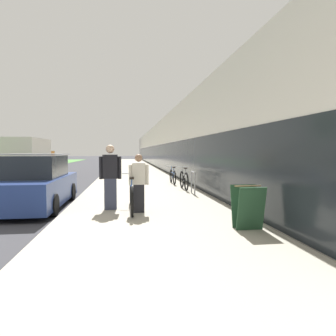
{
  "coord_description": "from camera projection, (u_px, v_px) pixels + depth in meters",
  "views": [
    {
      "loc": [
        4.86,
        -5.61,
        1.74
      ],
      "look_at": [
        7.35,
        12.22,
        0.74
      ],
      "focal_mm": 32.0,
      "sensor_mm": 36.0,
      "label": 1
    }
  ],
  "objects": [
    {
      "name": "person_rider",
      "position": [
        139.0,
        183.0,
        7.77
      ],
      "size": [
        0.51,
        0.2,
        1.51
      ],
      "color": "black",
      "rests_on": "sidewalk_slab"
    },
    {
      "name": "sidewalk_slab",
      "position": [
        134.0,
        170.0,
        26.5
      ],
      "size": [
        4.67,
        70.0,
        0.15
      ],
      "color": "#B2AA99",
      "rests_on": "ground"
    },
    {
      "name": "moving_truck",
      "position": [
        28.0,
        158.0,
        20.28
      ],
      "size": [
        2.29,
        6.05,
        2.6
      ],
      "color": "orange",
      "rests_on": "ground"
    },
    {
      "name": "storefront_facade",
      "position": [
        195.0,
        147.0,
        35.3
      ],
      "size": [
        10.01,
        70.0,
        4.53
      ],
      "color": "silver",
      "rests_on": "ground"
    },
    {
      "name": "cruiser_bike_nearest",
      "position": [
        184.0,
        180.0,
        12.51
      ],
      "size": [
        0.52,
        1.72,
        0.94
      ],
      "color": "black",
      "rests_on": "sidewalk_slab"
    },
    {
      "name": "tandem_bicycle",
      "position": [
        131.0,
        195.0,
        8.08
      ],
      "size": [
        0.52,
        2.54,
        0.95
      ],
      "color": "black",
      "rests_on": "sidewalk_slab"
    },
    {
      "name": "lawn_strip",
      "position": [
        12.0,
        169.0,
        28.84
      ],
      "size": [
        5.06,
        70.0,
        0.03
      ],
      "color": "#518E42",
      "rests_on": "ground"
    },
    {
      "name": "parked_sedan_curbside",
      "position": [
        37.0,
        184.0,
        9.21
      ],
      "size": [
        1.82,
        4.49,
        1.67
      ],
      "color": "navy",
      "rests_on": "ground"
    },
    {
      "name": "person_bystander",
      "position": [
        110.0,
        177.0,
        8.16
      ],
      "size": [
        0.6,
        0.23,
        1.76
      ],
      "color": "#33384C",
      "rests_on": "sidewalk_slab"
    },
    {
      "name": "sandwich_board_sign",
      "position": [
        248.0,
        207.0,
        6.11
      ],
      "size": [
        0.56,
        0.56,
        0.9
      ],
      "color": "#23472D",
      "rests_on": "sidewalk_slab"
    },
    {
      "name": "bike_rack_hoop",
      "position": [
        193.0,
        180.0,
        11.15
      ],
      "size": [
        0.05,
        0.6,
        0.84
      ],
      "color": "gray",
      "rests_on": "sidewalk_slab"
    },
    {
      "name": "cruiser_bike_middle",
      "position": [
        173.0,
        176.0,
        14.71
      ],
      "size": [
        0.52,
        1.74,
        0.85
      ],
      "color": "black",
      "rests_on": "sidewalk_slab"
    }
  ]
}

